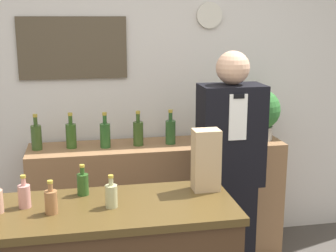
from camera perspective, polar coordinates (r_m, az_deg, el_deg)
The scene contains 16 objects.
back_wall at distance 3.75m, azimuth -4.06°, elevation 5.22°, with size 5.20×0.09×2.70m.
back_shelf at distance 3.75m, azimuth -1.24°, elevation -8.99°, with size 1.96×0.43×0.92m.
shopkeeper at distance 3.20m, azimuth 7.50°, elevation -5.95°, with size 0.42×0.26×1.66m.
potted_plant at distance 3.76m, azimuth 11.14°, elevation 1.64°, with size 0.32×0.32×0.40m.
paper_bag at distance 2.53m, azimuth 4.66°, elevation -4.15°, with size 0.14×0.11×0.34m.
counter_bottle_1 at distance 2.44m, azimuth -17.11°, elevation -8.08°, with size 0.06×0.06×0.17m.
counter_bottle_2 at distance 2.33m, azimuth -14.06°, elevation -8.88°, with size 0.06×0.06×0.17m.
counter_bottle_3 at distance 2.53m, azimuth -10.35°, elevation -6.91°, with size 0.06×0.06×0.17m.
counter_bottle_4 at distance 2.35m, azimuth -6.93°, elevation -8.36°, with size 0.06×0.06×0.17m.
shelf_bottle_0 at distance 3.56m, azimuth -15.75°, elevation -1.23°, with size 0.08×0.08×0.27m.
shelf_bottle_1 at distance 3.54m, azimuth -11.73°, elevation -1.06°, with size 0.08×0.08×0.27m.
shelf_bottle_2 at distance 3.51m, azimuth -7.67°, elevation -1.02°, with size 0.08×0.08×0.27m.
shelf_bottle_3 at distance 3.55m, azimuth -3.66°, elevation -0.80°, with size 0.08×0.08×0.27m.
shelf_bottle_4 at distance 3.58m, azimuth 0.31°, elevation -0.62°, with size 0.08×0.08×0.27m.
shelf_bottle_5 at distance 3.63m, azimuth 4.19°, elevation -0.47°, with size 0.08×0.08×0.27m.
shelf_bottle_6 at distance 3.71m, azimuth 7.88°, elevation -0.26°, with size 0.08×0.08×0.27m.
Camera 1 is at (-0.45, -1.69, 1.88)m, focal length 50.00 mm.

